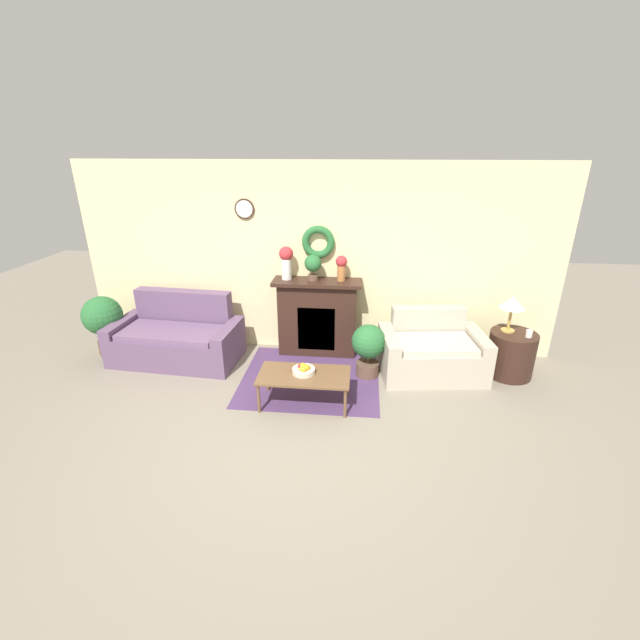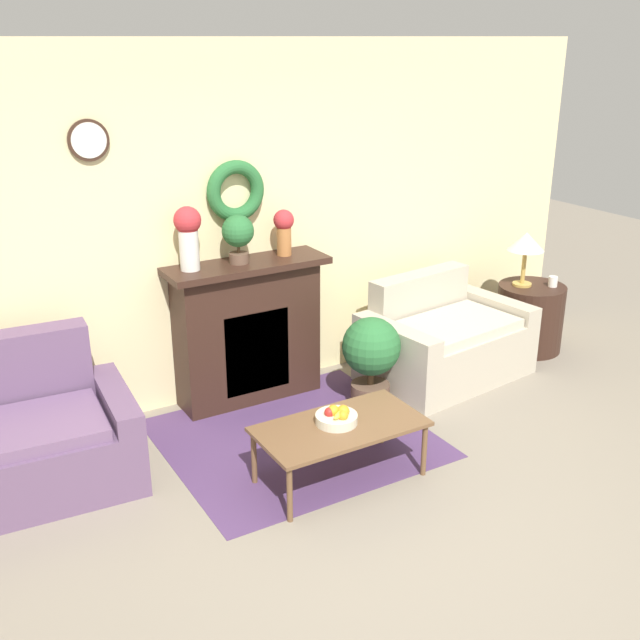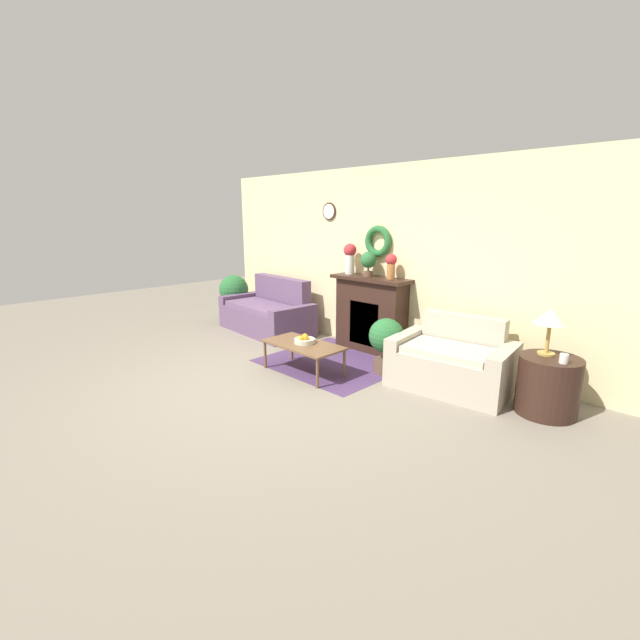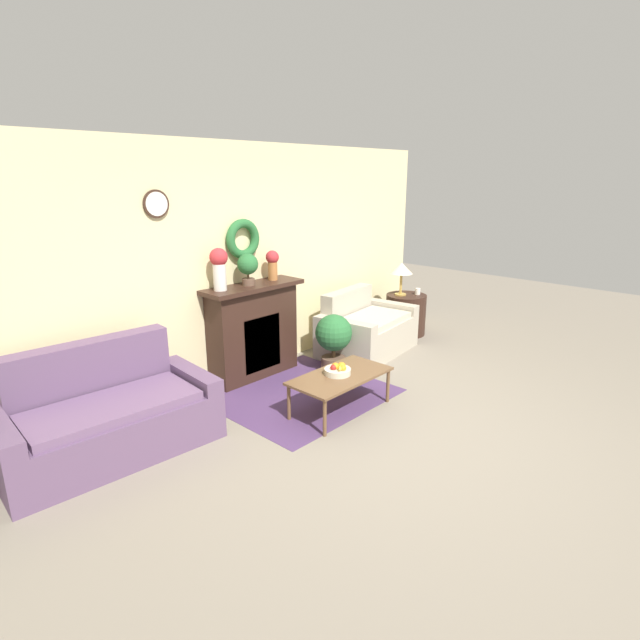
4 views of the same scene
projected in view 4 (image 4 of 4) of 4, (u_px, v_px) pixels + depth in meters
name	position (u px, v px, depth m)	size (l,w,h in m)	color
ground_plane	(408.00, 439.00, 4.58)	(16.00, 16.00, 0.00)	gray
floor_rug	(299.00, 393.00, 5.54)	(1.80, 1.66, 0.01)	#4C335B
wall_back	(237.00, 263.00, 5.78)	(6.80, 0.16, 2.70)	beige
fireplace	(253.00, 330.00, 5.89)	(1.25, 0.41, 1.13)	#331E16
couch_left	(107.00, 417.00, 4.32)	(1.82, 1.01, 0.93)	#604766
loveseat_right	(366.00, 330.00, 6.78)	(1.44, 1.03, 0.83)	#B2A893
coffee_table	(340.00, 378.00, 5.04)	(1.07, 0.56, 0.39)	brown
fruit_bowl	(338.00, 370.00, 5.04)	(0.27, 0.27, 0.12)	beige
side_table_by_loveseat	(406.00, 314.00, 7.55)	(0.60, 0.60, 0.61)	#331E16
table_lamp	(402.00, 269.00, 7.34)	(0.33, 0.33, 0.49)	#B28E42
mug	(418.00, 291.00, 7.48)	(0.08, 0.08, 0.09)	silver
vase_on_mantel_left	(219.00, 266.00, 5.36)	(0.20, 0.20, 0.46)	silver
vase_on_mantel_right	(272.00, 263.00, 5.91)	(0.16, 0.16, 0.35)	#AD6B38
potted_plant_on_mantel	(248.00, 266.00, 5.62)	(0.24, 0.24, 0.36)	brown
potted_plant_floor_by_loveseat	(334.00, 338.00, 6.05)	(0.45, 0.45, 0.72)	brown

